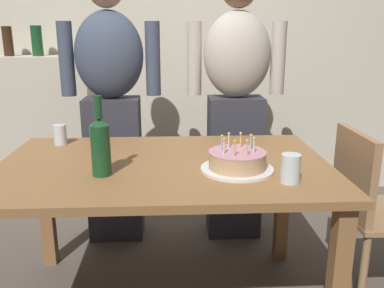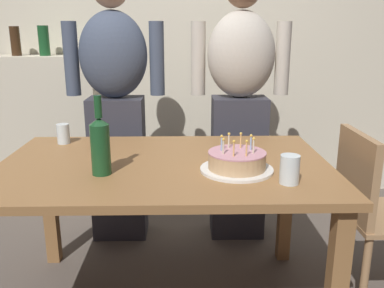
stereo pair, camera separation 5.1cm
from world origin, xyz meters
TOP-DOWN VIEW (x-y plane):
  - back_wall at (0.00, 1.55)m, footprint 5.20×0.10m
  - dining_table at (0.00, 0.00)m, footprint 1.50×0.96m
  - birthday_cake at (0.32, -0.12)m, footprint 0.31×0.31m
  - water_glass_near at (-0.55, 0.34)m, footprint 0.07×0.07m
  - water_glass_far at (0.50, -0.28)m, footprint 0.08×0.08m
  - wine_bottle at (-0.25, -0.15)m, footprint 0.08×0.08m
  - cell_phone at (0.31, 0.20)m, footprint 0.16×0.10m
  - person_man_bearded at (-0.33, 0.74)m, footprint 0.61×0.27m
  - person_woman_cardigan at (0.44, 0.74)m, footprint 0.61×0.27m
  - dining_chair at (0.99, 0.00)m, footprint 0.42×0.42m
  - shelf_cabinet at (-0.93, 1.33)m, footprint 0.73×0.30m

SIDE VIEW (x-z plane):
  - dining_chair at x=0.99m, z-range 0.08..0.95m
  - shelf_cabinet at x=-0.93m, z-range -0.10..1.26m
  - dining_table at x=0.00m, z-range 0.27..1.01m
  - cell_phone at x=0.31m, z-range 0.74..0.75m
  - birthday_cake at x=0.32m, z-range 0.70..0.86m
  - water_glass_near at x=-0.55m, z-range 0.74..0.84m
  - water_glass_far at x=0.50m, z-range 0.74..0.85m
  - wine_bottle at x=-0.25m, z-range 0.70..1.03m
  - person_man_bearded at x=-0.33m, z-range 0.04..1.70m
  - person_woman_cardigan at x=0.44m, z-range 0.04..1.70m
  - back_wall at x=0.00m, z-range 0.00..2.60m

